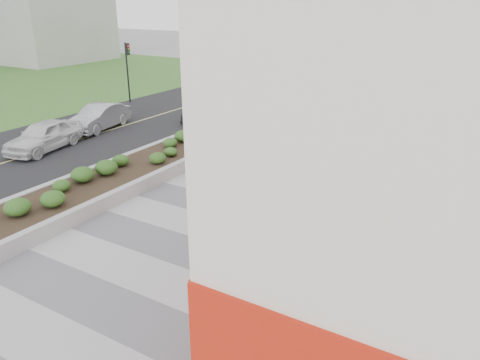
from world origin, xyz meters
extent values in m
plane|color=gray|center=(0.00, 0.00, 0.00)|extent=(160.00, 160.00, 0.00)
cube|color=#A8A8AD|center=(0.00, 3.00, 0.01)|extent=(8.00, 36.00, 0.01)
cube|color=red|center=(4.02, 9.00, 1.50)|extent=(0.12, 24.00, 3.00)
cube|color=#9E9EA0|center=(-5.50, 15.85, 0.28)|extent=(3.00, 0.30, 0.55)
cube|color=#9E9EA0|center=(-6.85, 7.00, 0.28)|extent=(0.30, 18.00, 0.55)
cube|color=#9E9EA0|center=(-4.15, 7.00, 0.28)|extent=(0.30, 18.00, 0.55)
cube|color=#2D2116|center=(-5.50, 7.00, 0.25)|extent=(2.40, 17.40, 0.50)
cube|color=black|center=(-12.00, 7.00, 0.00)|extent=(10.00, 40.00, 0.00)
cylinder|color=black|center=(-7.30, 17.50, 2.10)|extent=(0.12, 0.12, 4.20)
cube|color=black|center=(-7.12, 17.50, 3.75)|extent=(0.18, 0.28, 0.80)
cylinder|color=black|center=(-16.50, 17.00, 2.10)|extent=(0.12, 0.12, 4.20)
cube|color=black|center=(-16.32, 17.00, 3.75)|extent=(0.18, 0.28, 0.80)
cylinder|color=#595654|center=(0.50, 3.00, 0.00)|extent=(0.44, 0.44, 0.01)
cube|color=black|center=(1.60, 2.42, 0.07)|extent=(0.36, 0.75, 0.02)
imported|color=#27272C|center=(1.60, 2.42, 0.69)|extent=(0.52, 0.44, 1.23)
sphere|color=blue|center=(1.60, 2.42, 1.26)|extent=(0.23, 0.23, 0.23)
imported|color=silver|center=(-12.01, 6.23, 0.73)|extent=(2.48, 4.55, 1.47)
imported|color=#A7A8AE|center=(-12.64, 10.46, 0.71)|extent=(2.26, 4.52, 1.42)
imported|color=black|center=(-8.50, 15.73, 0.65)|extent=(2.02, 4.57, 1.31)
camera|label=1|loc=(7.88, -7.95, 7.14)|focal=35.00mm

